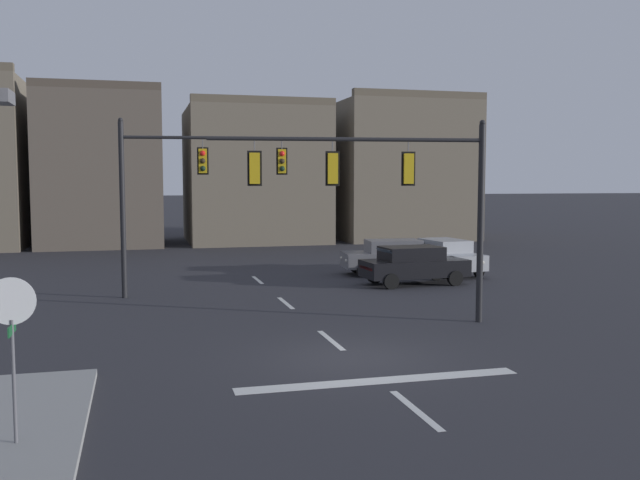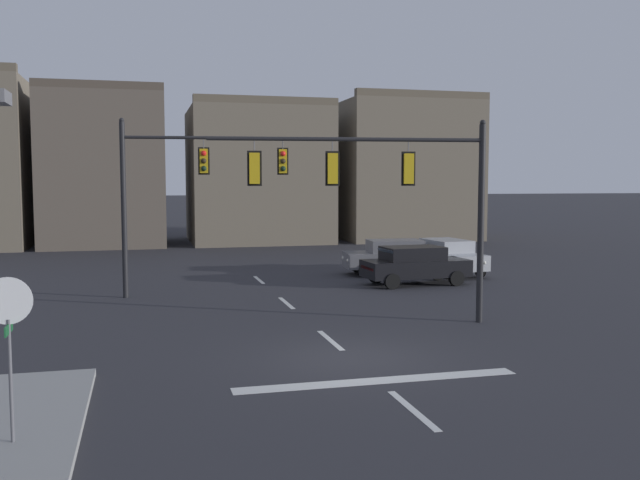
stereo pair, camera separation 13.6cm
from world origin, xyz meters
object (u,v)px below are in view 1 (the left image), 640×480
car_lot_nearside (446,256)px  car_lot_farside (391,256)px  car_lot_middle (414,264)px  signal_mast_far_side (185,178)px  signal_mast_near_side (391,184)px  stop_sign (12,320)px

car_lot_nearside → car_lot_farside: size_ratio=1.00×
car_lot_middle → car_lot_nearside: bearing=45.4°
signal_mast_far_side → car_lot_farside: bearing=22.2°
signal_mast_near_side → car_lot_farside: size_ratio=1.81×
stop_sign → car_lot_middle: stop_sign is taller
signal_mast_far_side → stop_sign: (-3.69, -14.62, -2.30)m
signal_mast_near_side → car_lot_nearside: signal_mast_near_side is taller
stop_sign → car_lot_middle: (13.13, 15.28, -1.29)m
signal_mast_near_side → car_lot_farside: 11.93m
stop_sign → car_lot_farside: (13.35, 18.57, -1.29)m
stop_sign → car_lot_farside: bearing=54.3°
signal_mast_near_side → car_lot_farside: bearing=69.3°
signal_mast_far_side → car_lot_farside: 11.04m
signal_mast_near_side → car_lot_nearside: (6.58, 10.21, -3.41)m
car_lot_nearside → car_lot_middle: size_ratio=1.01×
signal_mast_near_side → car_lot_middle: bearing=62.7°
car_lot_nearside → signal_mast_far_side: bearing=-164.1°
signal_mast_far_side → car_lot_middle: signal_mast_far_side is taller
signal_mast_near_side → car_lot_nearside: 12.62m
stop_sign → signal_mast_near_side: bearing=40.2°
signal_mast_near_side → stop_sign: signal_mast_near_side is taller
signal_mast_near_side → car_lot_middle: signal_mast_near_side is taller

